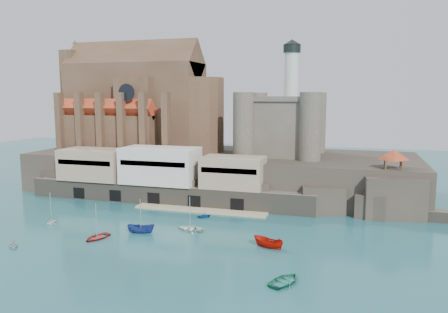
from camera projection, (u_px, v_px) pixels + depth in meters
name	position (u px, v px, depth m)	size (l,w,h in m)	color
ground	(157.00, 234.00, 79.79)	(300.00, 300.00, 0.00)	#1B5259
promontory	(219.00, 172.00, 116.54)	(100.00, 36.00, 10.00)	#29231F
quay	(159.00, 177.00, 103.73)	(70.00, 12.00, 13.05)	#5F594C
church	(141.00, 107.00, 123.28)	(47.00, 25.93, 30.51)	#483121
castle_keep	(282.00, 123.00, 111.71)	(21.20, 21.20, 29.30)	#4C463C
rock_outcrop	(392.00, 197.00, 91.90)	(14.50, 10.50, 8.70)	#29231F
pavilion	(394.00, 156.00, 90.85)	(6.40, 6.40, 5.40)	#483121
boat_0	(97.00, 238.00, 77.51)	(3.76, 1.09, 5.27)	red
boat_1	(13.00, 247.00, 73.04)	(2.55, 1.56, 2.96)	silver
boat_2	(141.00, 233.00, 80.75)	(1.98, 2.03, 5.27)	navy
boat_3	(285.00, 283.00, 59.21)	(4.13, 1.20, 5.79)	#24795A
boat_4	(52.00, 224.00, 86.28)	(2.45, 1.50, 2.84)	white
boat_5	(268.00, 248.00, 72.90)	(2.05, 2.10, 5.44)	#B31003
boat_6	(190.00, 230.00, 82.49)	(3.90, 1.13, 5.45)	white
boat_7	(204.00, 218.00, 90.79)	(2.52, 1.54, 2.92)	navy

